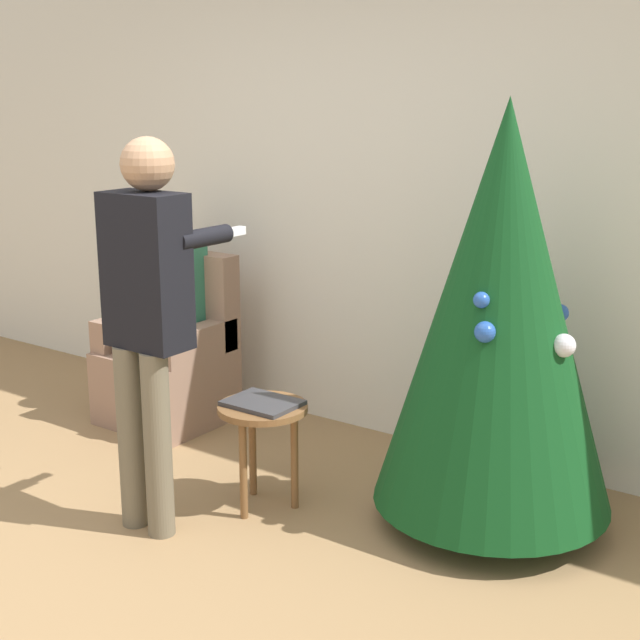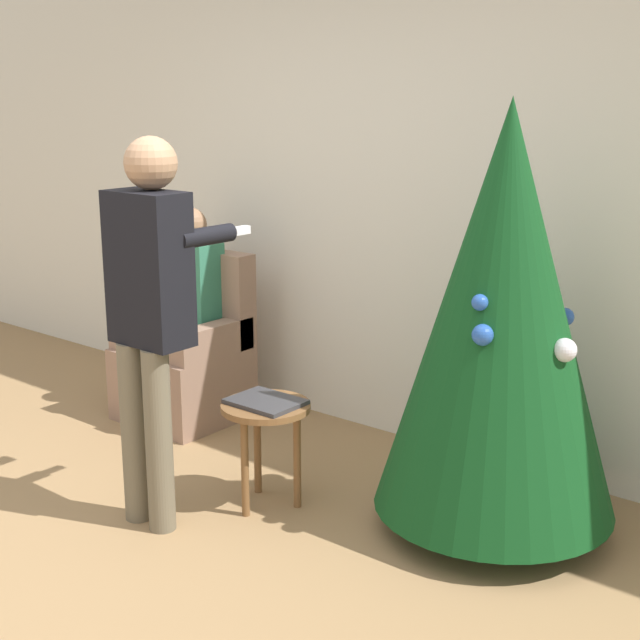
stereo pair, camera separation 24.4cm
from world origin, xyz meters
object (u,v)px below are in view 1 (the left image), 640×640
(person_standing, at_px, (147,304))
(side_stool, at_px, (263,422))
(armchair, at_px, (171,363))
(christmas_tree, at_px, (499,309))
(person_seated, at_px, (165,308))

(person_standing, bearing_deg, side_stool, 55.79)
(armchair, bearing_deg, side_stool, -26.83)
(christmas_tree, xyz_separation_m, armchair, (-2.11, 0.13, -0.65))
(christmas_tree, distance_m, person_standing, 1.50)
(christmas_tree, distance_m, side_stool, 1.19)
(person_standing, distance_m, side_stool, 0.78)
(christmas_tree, distance_m, person_seated, 2.14)
(person_standing, bearing_deg, christmas_tree, 35.93)
(christmas_tree, xyz_separation_m, person_seated, (-2.11, 0.10, -0.31))
(christmas_tree, bearing_deg, person_standing, -144.07)
(armchair, distance_m, person_standing, 1.51)
(person_seated, distance_m, person_standing, 1.37)
(side_stool, bearing_deg, person_standing, -124.21)
(christmas_tree, height_order, side_stool, christmas_tree)
(christmas_tree, bearing_deg, person_seated, 177.19)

